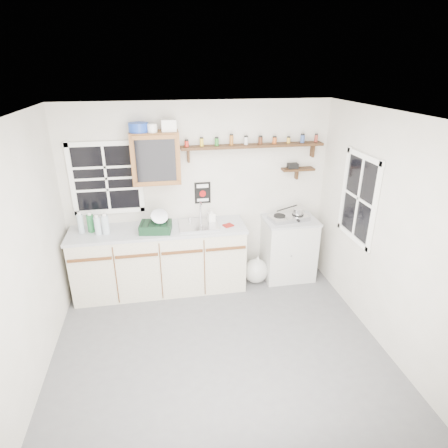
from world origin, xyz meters
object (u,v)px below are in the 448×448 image
object	(u,v)px
spice_shelf	(253,145)
upper_cabinet	(156,158)
right_cabinet	(288,248)
dish_rack	(157,224)
main_cabinet	(160,259)
hotplate	(289,217)

from	to	relation	value
spice_shelf	upper_cabinet	bearing A→B (deg)	-176.88
right_cabinet	upper_cabinet	world-z (taller)	upper_cabinet
spice_shelf	right_cabinet	bearing A→B (deg)	-19.62
right_cabinet	spice_shelf	world-z (taller)	spice_shelf
dish_rack	main_cabinet	bearing A→B (deg)	90.28
upper_cabinet	spice_shelf	xyz separation A→B (m)	(1.27, 0.07, 0.10)
right_cabinet	dish_rack	bearing A→B (deg)	-176.44
main_cabinet	spice_shelf	world-z (taller)	spice_shelf
main_cabinet	upper_cabinet	xyz separation A→B (m)	(0.03, 0.14, 1.36)
main_cabinet	upper_cabinet	distance (m)	1.37
dish_rack	hotplate	size ratio (longest dim) A/B	0.76
upper_cabinet	hotplate	world-z (taller)	upper_cabinet
main_cabinet	spice_shelf	xyz separation A→B (m)	(1.31, 0.21, 1.47)
dish_rack	hotplate	world-z (taller)	dish_rack
right_cabinet	spice_shelf	distance (m)	1.57
upper_cabinet	main_cabinet	bearing A→B (deg)	-103.68
main_cabinet	hotplate	bearing A→B (deg)	0.17
main_cabinet	upper_cabinet	size ratio (longest dim) A/B	3.55
hotplate	spice_shelf	bearing A→B (deg)	149.33
main_cabinet	hotplate	world-z (taller)	hotplate
right_cabinet	upper_cabinet	xyz separation A→B (m)	(-1.80, 0.12, 1.37)
right_cabinet	dish_rack	xyz separation A→B (m)	(-1.85, -0.11, 0.56)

